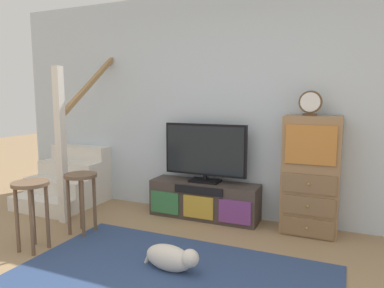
% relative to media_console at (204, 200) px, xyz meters
% --- Properties ---
extents(back_wall, '(6.40, 0.12, 2.70)m').
position_rel_media_console_xyz_m(back_wall, '(0.30, 0.27, 1.13)').
color(back_wall, silver).
rests_on(back_wall, ground_plane).
extents(area_rug, '(2.60, 1.80, 0.01)m').
position_rel_media_console_xyz_m(area_rug, '(0.30, -1.59, -0.21)').
color(area_rug, navy).
rests_on(area_rug, ground_plane).
extents(media_console, '(1.32, 0.38, 0.44)m').
position_rel_media_console_xyz_m(media_console, '(0.00, 0.00, 0.00)').
color(media_console, '#423833').
rests_on(media_console, ground_plane).
extents(television, '(1.02, 0.22, 0.70)m').
position_rel_media_console_xyz_m(television, '(0.00, 0.02, 0.59)').
color(television, black).
rests_on(television, media_console).
extents(side_cabinet, '(0.58, 0.38, 1.26)m').
position_rel_media_console_xyz_m(side_cabinet, '(1.21, 0.01, 0.41)').
color(side_cabinet, '#93704C').
rests_on(side_cabinet, ground_plane).
extents(desk_clock, '(0.23, 0.08, 0.26)m').
position_rel_media_console_xyz_m(desk_clock, '(1.18, -0.00, 1.17)').
color(desk_clock, '#4C3823').
rests_on(desk_clock, side_cabinet).
extents(staircase, '(1.00, 1.36, 2.20)m').
position_rel_media_console_xyz_m(staircase, '(-1.94, 0.01, 0.15)').
color(staircase, silver).
rests_on(staircase, ground_plane).
extents(bar_stool_near, '(0.34, 0.34, 0.67)m').
position_rel_media_console_xyz_m(bar_stool_near, '(-1.16, -1.51, 0.28)').
color(bar_stool_near, brown).
rests_on(bar_stool_near, ground_plane).
extents(bar_stool_far, '(0.34, 0.34, 0.65)m').
position_rel_media_console_xyz_m(bar_stool_far, '(-1.02, -0.98, 0.27)').
color(bar_stool_far, brown).
rests_on(bar_stool_far, ground_plane).
extents(dog, '(0.54, 0.25, 0.23)m').
position_rel_media_console_xyz_m(dog, '(0.25, -1.35, -0.10)').
color(dog, beige).
rests_on(dog, ground_plane).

